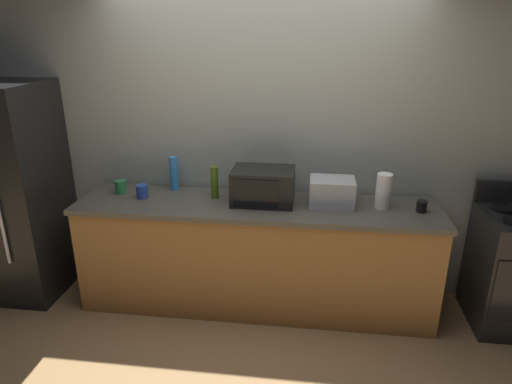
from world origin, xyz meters
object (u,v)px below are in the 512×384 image
Objects in this scene: mug_black at (422,206)px; mug_green at (121,187)px; refrigerator at (12,192)px; microwave at (263,186)px; toaster_oven at (332,192)px; bottle_spray_cleaner at (174,174)px; bottle_olive_oil at (215,182)px; paper_towel_roll at (384,191)px; mug_blue at (142,191)px.

mug_black is 0.80× the size of mug_green.
microwave is at bearing 1.31° from refrigerator.
toaster_oven is 1.72m from mug_green.
bottle_spray_cleaner is (-0.77, 0.19, 0.01)m from microwave.
bottle_olive_oil is 0.93× the size of bottle_spray_cleaner.
bottle_olive_oil reaches higher than toaster_oven.
paper_towel_roll is 2.47× the size of mug_blue.
toaster_oven is 0.38m from paper_towel_roll.
paper_towel_roll is 1.70m from bottle_spray_cleaner.
bottle_spray_cleaner is 1.98m from mug_black.
microwave reaches higher than mug_green.
bottle_olive_oil is 3.03× the size of mug_black.
bottle_olive_oil is 2.41× the size of mug_blue.
toaster_oven reaches higher than mug_green.
toaster_oven is 1.29× the size of bottle_olive_oil.
mug_blue is (-1.51, -0.04, -0.05)m from toaster_oven.
bottle_olive_oil is at bearing 3.06° from refrigerator.
mug_black is (3.29, 0.00, 0.04)m from refrigerator.
mug_black is (1.59, -0.09, -0.09)m from bottle_olive_oil.
mug_green is (-1.19, 0.05, -0.08)m from microwave.
paper_towel_roll is at bearing -1.79° from bottle_olive_oil.
refrigerator is 5.29× the size of toaster_oven.
paper_towel_roll is at bearing -6.41° from bottle_spray_cleaner.
paper_towel_roll is at bearing -1.35° from mug_green.
paper_towel_roll reaches higher than mug_green.
toaster_oven is (0.53, 0.01, -0.03)m from microwave.
mug_black is (0.66, -0.06, -0.06)m from toaster_oven.
refrigerator reaches higher than bottle_spray_cleaner.
microwave is 1.20m from mug_black.
microwave is 0.91m from paper_towel_roll.
microwave is at bearing 1.71° from mug_blue.
bottle_spray_cleaner reaches higher than toaster_oven.
paper_towel_roll is (3.01, 0.05, 0.13)m from refrigerator.
paper_towel_roll is (0.38, -0.01, 0.03)m from toaster_oven.
toaster_oven is at bearing 178.50° from paper_towel_roll.
paper_towel_roll is 1.89m from mug_blue.
mug_green is at bearing 177.67° from mug_black.
bottle_olive_oil is 2.42× the size of mug_green.
bottle_olive_oil reaches higher than mug_blue.
paper_towel_roll reaches higher than mug_black.
mug_green reaches higher than mug_black.
bottle_spray_cleaner is (-1.30, 0.18, 0.04)m from toaster_oven.
bottle_olive_oil is (-0.93, 0.03, 0.03)m from toaster_oven.
microwave and paper_towel_roll have the same top height.
mug_black is 0.80× the size of mug_blue.
mug_black is at bearing -2.16° from microwave.
mug_blue is at bearing -178.43° from toaster_oven.
mug_black is at bearing -2.33° from mug_green.
refrigerator reaches higher than paper_towel_roll.
refrigerator reaches higher than mug_black.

